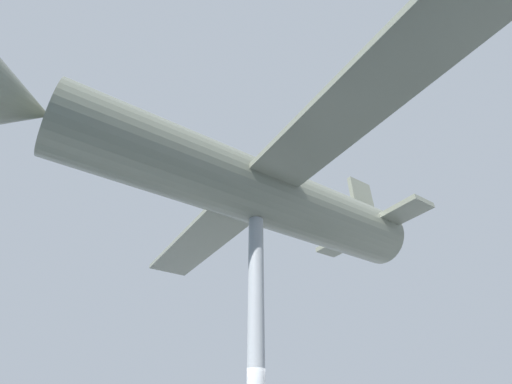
{
  "coord_description": "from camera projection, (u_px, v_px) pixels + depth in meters",
  "views": [
    {
      "loc": [
        -6.54,
        5.43,
        1.4
      ],
      "look_at": [
        0.0,
        0.0,
        7.29
      ],
      "focal_mm": 24.0,
      "sensor_mm": 36.0,
      "label": 1
    }
  ],
  "objects": [
    {
      "name": "support_pylon_central",
      "position": [
        256.0,
        337.0,
        7.99
      ],
      "size": [
        0.41,
        0.41,
        6.32
      ],
      "color": "#999EA3",
      "rests_on": "ground_plane"
    },
    {
      "name": "suspended_airplane",
      "position": [
        248.0,
        189.0,
        10.22
      ],
      "size": [
        14.88,
        12.91,
        3.34
      ],
      "rotation": [
        0.0,
        0.0,
        -0.12
      ],
      "color": "slate",
      "rests_on": "support_pylon_central"
    }
  ]
}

